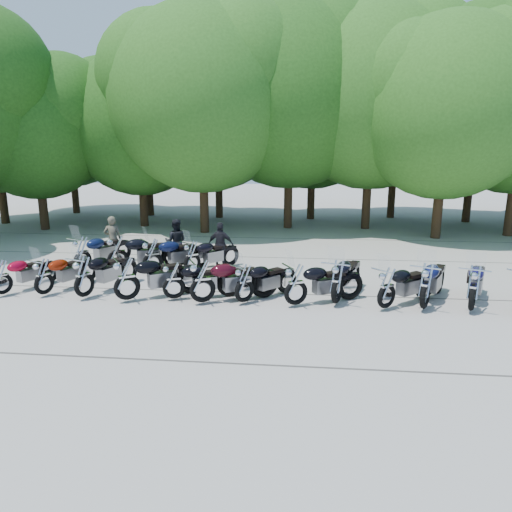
# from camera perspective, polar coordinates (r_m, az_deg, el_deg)

# --- Properties ---
(ground) EXTENTS (90.00, 90.00, 0.00)m
(ground) POSITION_cam_1_polar(r_m,az_deg,el_deg) (11.81, -0.73, -6.85)
(ground) COLOR #A39C93
(ground) RESTS_ON ground
(tree_1) EXTENTS (6.97, 6.97, 8.55)m
(tree_1) POSITION_cam_1_polar(r_m,az_deg,el_deg) (25.96, -25.92, 14.10)
(tree_1) COLOR #3A2614
(tree_1) RESTS_ON ground
(tree_2) EXTENTS (7.31, 7.31, 8.97)m
(tree_2) POSITION_cam_1_polar(r_m,az_deg,el_deg) (25.38, -14.41, 15.59)
(tree_2) COLOR #3A2614
(tree_2) RESTS_ON ground
(tree_3) EXTENTS (8.70, 8.70, 10.67)m
(tree_3) POSITION_cam_1_polar(r_m,az_deg,el_deg) (22.91, -6.83, 18.74)
(tree_3) COLOR #3A2614
(tree_3) RESTS_ON ground
(tree_4) EXTENTS (9.13, 9.13, 11.20)m
(tree_4) POSITION_cam_1_polar(r_m,az_deg,el_deg) (24.28, 4.24, 19.21)
(tree_4) COLOR #3A2614
(tree_4) RESTS_ON ground
(tree_5) EXTENTS (9.04, 9.04, 11.10)m
(tree_5) POSITION_cam_1_polar(r_m,az_deg,el_deg) (24.60, 14.31, 18.64)
(tree_5) COLOR #3A2614
(tree_5) RESTS_ON ground
(tree_6) EXTENTS (8.00, 8.00, 9.82)m
(tree_6) POSITION_cam_1_polar(r_m,az_deg,el_deg) (22.81, 22.74, 16.60)
(tree_6) COLOR #3A2614
(tree_6) RESTS_ON ground
(tree_9) EXTENTS (7.59, 7.59, 9.32)m
(tree_9) POSITION_cam_1_polar(r_m,az_deg,el_deg) (32.26, -22.34, 14.79)
(tree_9) COLOR #3A2614
(tree_9) RESTS_ON ground
(tree_10) EXTENTS (7.78, 7.78, 9.55)m
(tree_10) POSITION_cam_1_polar(r_m,az_deg,el_deg) (29.63, -13.59, 15.88)
(tree_10) COLOR #3A2614
(tree_10) RESTS_ON ground
(tree_11) EXTENTS (7.56, 7.56, 9.28)m
(tree_11) POSITION_cam_1_polar(r_m,az_deg,el_deg) (27.96, -4.80, 16.05)
(tree_11) COLOR #3A2614
(tree_11) RESTS_ON ground
(tree_12) EXTENTS (7.88, 7.88, 9.67)m
(tree_12) POSITION_cam_1_polar(r_m,az_deg,el_deg) (27.56, 7.15, 16.51)
(tree_12) COLOR #3A2614
(tree_12) RESTS_ON ground
(tree_13) EXTENTS (8.31, 8.31, 10.20)m
(tree_13) POSITION_cam_1_polar(r_m,az_deg,el_deg) (29.09, 17.22, 16.48)
(tree_13) COLOR #3A2614
(tree_13) RESTS_ON ground
(tree_14) EXTENTS (8.02, 8.02, 9.84)m
(tree_14) POSITION_cam_1_polar(r_m,az_deg,el_deg) (28.77, 25.84, 15.42)
(tree_14) COLOR #3A2614
(tree_14) RESTS_ON ground
(motorcycle_0) EXTENTS (1.40, 2.15, 1.17)m
(motorcycle_0) POSITION_cam_1_polar(r_m,az_deg,el_deg) (14.65, -29.20, -2.21)
(motorcycle_0) COLOR #9D0521
(motorcycle_0) RESTS_ON ground
(motorcycle_1) EXTENTS (1.42, 2.24, 1.22)m
(motorcycle_1) POSITION_cam_1_polar(r_m,az_deg,el_deg) (14.10, -25.05, -2.20)
(motorcycle_1) COLOR maroon
(motorcycle_1) RESTS_ON ground
(motorcycle_2) EXTENTS (1.53, 2.49, 1.35)m
(motorcycle_2) POSITION_cam_1_polar(r_m,az_deg,el_deg) (13.40, -20.75, -2.29)
(motorcycle_2) COLOR black
(motorcycle_2) RESTS_ON ground
(motorcycle_3) EXTENTS (2.48, 2.01, 1.40)m
(motorcycle_3) POSITION_cam_1_polar(r_m,az_deg,el_deg) (12.72, -15.88, -2.59)
(motorcycle_3) COLOR black
(motorcycle_3) RESTS_ON ground
(motorcycle_4) EXTENTS (2.24, 1.36, 1.22)m
(motorcycle_4) POSITION_cam_1_polar(r_m,az_deg,el_deg) (12.59, -10.25, -2.89)
(motorcycle_4) COLOR black
(motorcycle_4) RESTS_ON ground
(motorcycle_5) EXTENTS (2.52, 1.73, 1.38)m
(motorcycle_5) POSITION_cam_1_polar(r_m,az_deg,el_deg) (12.13, -6.71, -2.98)
(motorcycle_5) COLOR black
(motorcycle_5) RESTS_ON ground
(motorcycle_6) EXTENTS (1.98, 2.01, 1.22)m
(motorcycle_6) POSITION_cam_1_polar(r_m,az_deg,el_deg) (12.12, -1.48, -3.29)
(motorcycle_6) COLOR black
(motorcycle_6) RESTS_ON ground
(motorcycle_7) EXTENTS (2.38, 1.70, 1.31)m
(motorcycle_7) POSITION_cam_1_polar(r_m,az_deg,el_deg) (11.92, 5.02, -3.40)
(motorcycle_7) COLOR black
(motorcycle_7) RESTS_ON ground
(motorcycle_8) EXTENTS (1.56, 2.56, 1.39)m
(motorcycle_8) POSITION_cam_1_polar(r_m,az_deg,el_deg) (12.17, 10.11, -3.02)
(motorcycle_8) COLOR black
(motorcycle_8) RESTS_ON ground
(motorcycle_9) EXTENTS (2.15, 1.99, 1.27)m
(motorcycle_9) POSITION_cam_1_polar(r_m,az_deg,el_deg) (12.11, 16.06, -3.70)
(motorcycle_9) COLOR black
(motorcycle_9) RESTS_ON ground
(motorcycle_10) EXTENTS (1.77, 2.56, 1.40)m
(motorcycle_10) POSITION_cam_1_polar(r_m,az_deg,el_deg) (12.37, 20.47, -3.37)
(motorcycle_10) COLOR #0E1440
(motorcycle_10) RESTS_ON ground
(motorcycle_11) EXTENTS (1.65, 2.52, 1.37)m
(motorcycle_11) POSITION_cam_1_polar(r_m,az_deg,el_deg) (12.70, 25.55, -3.48)
(motorcycle_11) COLOR #110E3E
(motorcycle_11) RESTS_ON ground
(motorcycle_13) EXTENTS (1.69, 2.54, 1.39)m
(motorcycle_13) POSITION_cam_1_polar(r_m,az_deg,el_deg) (16.26, -20.92, 0.37)
(motorcycle_13) COLOR #0C1537
(motorcycle_13) RESTS_ON ground
(motorcycle_14) EXTENTS (2.65, 1.72, 1.44)m
(motorcycle_14) POSITION_cam_1_polar(r_m,az_deg,el_deg) (15.87, -16.86, 0.49)
(motorcycle_14) COLOR black
(motorcycle_14) RESTS_ON ground
(motorcycle_15) EXTENTS (2.37, 2.09, 1.38)m
(motorcycle_15) POSITION_cam_1_polar(r_m,az_deg,el_deg) (15.31, -12.82, 0.15)
(motorcycle_15) COLOR black
(motorcycle_15) RESTS_ON ground
(motorcycle_16) EXTENTS (2.01, 2.11, 1.26)m
(motorcycle_16) POSITION_cam_1_polar(r_m,az_deg,el_deg) (15.21, -7.99, 0.05)
(motorcycle_16) COLOR black
(motorcycle_16) RESTS_ON ground
(rider_0) EXTENTS (0.70, 0.53, 1.71)m
(rider_0) POSITION_cam_1_polar(r_m,az_deg,el_deg) (17.50, -17.46, 2.02)
(rider_0) COLOR brown
(rider_0) RESTS_ON ground
(rider_1) EXTENTS (0.86, 0.71, 1.64)m
(rider_1) POSITION_cam_1_polar(r_m,az_deg,el_deg) (16.66, -9.98, 1.78)
(rider_1) COLOR black
(rider_1) RESTS_ON ground
(rider_2) EXTENTS (0.99, 0.52, 1.61)m
(rider_2) POSITION_cam_1_polar(r_m,az_deg,el_deg) (15.89, -4.42, 1.34)
(rider_2) COLOR black
(rider_2) RESTS_ON ground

